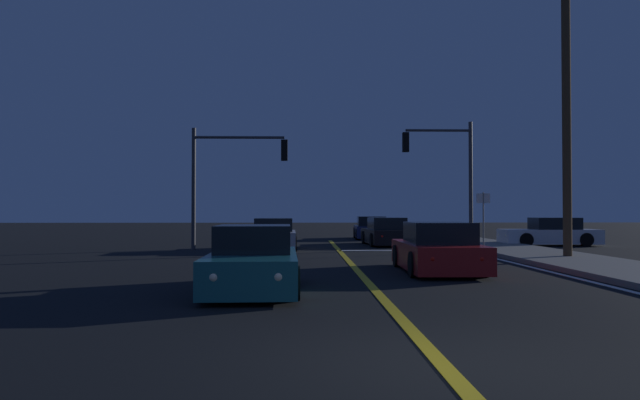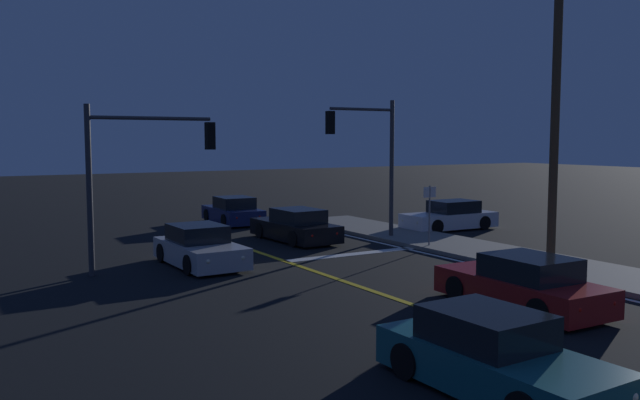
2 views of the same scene
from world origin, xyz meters
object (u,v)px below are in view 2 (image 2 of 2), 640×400
object	(u,v)px
car_following_oncoming_teal	(494,358)
car_lead_oncoming_navy	(233,212)
traffic_signal_far_left	(140,160)
utility_pole_right	(556,95)
car_distant_tail_red	(523,285)
street_sign_corner	(430,206)
traffic_signal_near_right	(370,148)
car_parked_curb_silver	(200,248)
car_mid_block_black	(296,227)
car_side_waiting_white	(450,217)

from	to	relation	value
car_following_oncoming_teal	car_lead_oncoming_navy	bearing A→B (deg)	-104.31
traffic_signal_far_left	utility_pole_right	xyz separation A→B (m)	(11.96, -5.94, 2.08)
car_distant_tail_red	street_sign_corner	size ratio (longest dim) A/B	1.86
traffic_signal_near_right	utility_pole_right	size ratio (longest dim) A/B	0.54
street_sign_corner	traffic_signal_near_right	bearing A→B (deg)	106.34
car_parked_curb_silver	traffic_signal_near_right	world-z (taller)	traffic_signal_near_right
traffic_signal_near_right	traffic_signal_far_left	size ratio (longest dim) A/B	1.10
car_mid_block_black	street_sign_corner	xyz separation A→B (m)	(3.39, -4.38, 1.05)
utility_pole_right	street_sign_corner	distance (m)	6.18
car_parked_curb_silver	utility_pole_right	world-z (taller)	utility_pole_right
car_side_waiting_white	utility_pole_right	distance (m)	10.13
car_parked_curb_silver	car_lead_oncoming_navy	world-z (taller)	same
car_following_oncoming_teal	street_sign_corner	size ratio (longest dim) A/B	1.77
car_parked_curb_silver	car_mid_block_black	bearing A→B (deg)	-151.12
car_distant_tail_red	street_sign_corner	world-z (taller)	street_sign_corner
car_lead_oncoming_navy	car_distant_tail_red	world-z (taller)	same
car_lead_oncoming_navy	car_mid_block_black	xyz separation A→B (m)	(-0.01, -6.49, 0.00)
car_lead_oncoming_navy	car_side_waiting_white	xyz separation A→B (m)	(7.77, -7.14, 0.00)
car_distant_tail_red	car_mid_block_black	distance (m)	12.44
car_mid_block_black	utility_pole_right	distance (m)	11.30
car_mid_block_black	utility_pole_right	xyz separation A→B (m)	(4.79, -8.92, 5.01)
car_following_oncoming_teal	utility_pole_right	bearing A→B (deg)	-145.82
car_mid_block_black	street_sign_corner	distance (m)	5.64
car_mid_block_black	street_sign_corner	bearing A→B (deg)	-54.32
car_side_waiting_white	street_sign_corner	world-z (taller)	street_sign_corner
car_parked_curb_silver	traffic_signal_near_right	distance (m)	8.60
traffic_signal_near_right	street_sign_corner	distance (m)	3.64
car_parked_curb_silver	utility_pole_right	xyz separation A→B (m)	(10.07, -5.87, 5.01)
car_following_oncoming_teal	traffic_signal_far_left	world-z (taller)	traffic_signal_far_left
car_side_waiting_white	car_following_oncoming_teal	bearing A→B (deg)	141.79
car_parked_curb_silver	car_following_oncoming_teal	world-z (taller)	same
car_distant_tail_red	traffic_signal_far_left	bearing A→B (deg)	126.61
car_lead_oncoming_navy	car_mid_block_black	size ratio (longest dim) A/B	0.92
car_side_waiting_white	car_parked_curb_silver	bearing A→B (deg)	102.01
car_lead_oncoming_navy	utility_pole_right	size ratio (longest dim) A/B	0.39
car_following_oncoming_teal	car_mid_block_black	bearing A→B (deg)	-109.10
traffic_signal_far_left	street_sign_corner	distance (m)	10.82
car_following_oncoming_teal	traffic_signal_far_left	size ratio (longest dim) A/B	0.82
car_side_waiting_white	traffic_signal_near_right	world-z (taller)	traffic_signal_near_right
utility_pole_right	street_sign_corner	xyz separation A→B (m)	(-1.40, 4.54, -3.96)
car_parked_curb_silver	utility_pole_right	bearing A→B (deg)	148.56
car_following_oncoming_teal	utility_pole_right	distance (m)	13.10
traffic_signal_near_right	car_lead_oncoming_navy	bearing A→B (deg)	-72.43
car_side_waiting_white	street_sign_corner	bearing A→B (deg)	131.97
car_lead_oncoming_navy	car_following_oncoming_teal	size ratio (longest dim) A/B	0.99
car_parked_curb_silver	car_side_waiting_white	size ratio (longest dim) A/B	0.92
car_parked_curb_silver	car_side_waiting_white	world-z (taller)	same
traffic_signal_near_right	street_sign_corner	xyz separation A→B (m)	(0.82, -2.80, -2.17)
traffic_signal_near_right	utility_pole_right	xyz separation A→B (m)	(2.22, -7.34, 1.79)
car_distant_tail_red	traffic_signal_far_left	distance (m)	12.00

